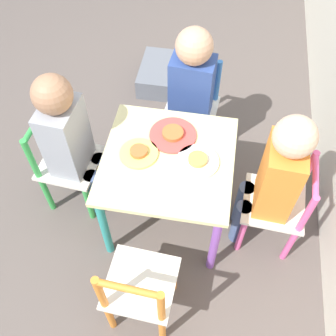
# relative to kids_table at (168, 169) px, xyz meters

# --- Properties ---
(ground_plane) EXTENTS (6.00, 6.00, 0.00)m
(ground_plane) POSITION_rel_kids_table_xyz_m (0.00, 0.00, -0.38)
(ground_plane) COLOR #5B514C
(kids_table) EXTENTS (0.54, 0.54, 0.45)m
(kids_table) POSITION_rel_kids_table_xyz_m (0.00, 0.00, 0.00)
(kids_table) COLOR beige
(kids_table) RESTS_ON ground_plane
(chair_pink) EXTENTS (0.27, 0.27, 0.52)m
(chair_pink) POSITION_rel_kids_table_xyz_m (0.03, 0.49, -0.12)
(chair_pink) COLOR silver
(chair_pink) RESTS_ON ground_plane
(chair_green) EXTENTS (0.28, 0.28, 0.52)m
(chair_green) POSITION_rel_kids_table_xyz_m (-0.04, -0.49, -0.12)
(chair_green) COLOR silver
(chair_green) RESTS_ON ground_plane
(chair_blue) EXTENTS (0.28, 0.28, 0.52)m
(chair_blue) POSITION_rel_kids_table_xyz_m (-0.49, 0.04, -0.12)
(chair_blue) COLOR silver
(chair_blue) RESTS_ON ground_plane
(chair_orange) EXTENTS (0.27, 0.27, 0.52)m
(chair_orange) POSITION_rel_kids_table_xyz_m (0.49, -0.03, -0.12)
(chair_orange) COLOR silver
(chair_orange) RESTS_ON ground_plane
(child_back) EXTENTS (0.21, 0.22, 0.78)m
(child_back) POSITION_rel_kids_table_xyz_m (0.02, 0.43, 0.08)
(child_back) COLOR #4C608E
(child_back) RESTS_ON ground_plane
(child_front) EXTENTS (0.21, 0.22, 0.78)m
(child_front) POSITION_rel_kids_table_xyz_m (-0.03, -0.43, 0.08)
(child_front) COLOR #4C608E
(child_front) RESTS_ON ground_plane
(child_left) EXTENTS (0.22, 0.21, 0.76)m
(child_left) POSITION_rel_kids_table_xyz_m (-0.43, 0.04, 0.08)
(child_left) COLOR #38383D
(child_left) RESTS_ON ground_plane
(plate_back) EXTENTS (0.17, 0.17, 0.03)m
(plate_back) POSITION_rel_kids_table_xyz_m (0.00, 0.12, 0.08)
(plate_back) COLOR white
(plate_back) RESTS_ON kids_table
(plate_front) EXTENTS (0.16, 0.16, 0.03)m
(plate_front) POSITION_rel_kids_table_xyz_m (-0.00, -0.12, 0.08)
(plate_front) COLOR #EADB66
(plate_front) RESTS_ON kids_table
(plate_left) EXTENTS (0.20, 0.20, 0.03)m
(plate_left) POSITION_rel_kids_table_xyz_m (-0.12, 0.00, 0.08)
(plate_left) COLOR #E54C47
(plate_left) RESTS_ON kids_table
(storage_bin) EXTENTS (0.35, 0.20, 0.13)m
(storage_bin) POSITION_rel_kids_table_xyz_m (-0.95, -0.23, -0.31)
(storage_bin) COLOR slate
(storage_bin) RESTS_ON ground_plane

